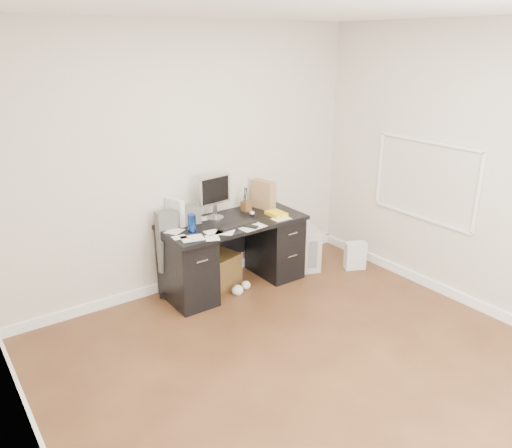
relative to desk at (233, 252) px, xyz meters
The scene contains 18 objects.
ground 1.73m from the desk, 100.29° to the right, with size 4.00×4.00×0.00m, color #462616.
room_shell 2.07m from the desk, 99.37° to the right, with size 4.02×4.02×2.71m.
desk is the anchor object (origin of this frame).
loose_papers 0.41m from the desk, 165.47° to the right, with size 1.10×0.60×0.00m, color white, non-canonical shape.
lcd_monitor 0.62m from the desk, 127.47° to the left, with size 0.38×0.21×0.47m, color #A9A9AD, non-canonical shape.
keyboard 0.40m from the desk, 110.29° to the right, with size 0.43×0.15×0.02m, color black.
computer_mouse 0.45m from the desk, ahead, with size 0.07×0.07×0.07m, color #A9A9AD.
travel_mug 0.67m from the desk, behind, with size 0.08×0.08×0.18m, color navy.
white_binder 0.76m from the desk, 157.26° to the left, with size 0.11×0.24×0.27m, color silver.
magazine_file 0.73m from the desk, 16.15° to the left, with size 0.13×0.27×0.31m, color #9B794B.
pen_cup 0.59m from the desk, 31.50° to the left, with size 0.11×0.11×0.26m, color brown, non-canonical shape.
yellow_book 0.61m from the desk, 15.23° to the right, with size 0.17×0.21×0.04m, color yellow.
paper_remote 0.45m from the desk, 79.19° to the right, with size 0.27×0.22×0.02m, color white, non-canonical shape.
office_chair 0.54m from the desk, behind, with size 0.52×0.52×0.93m, color #505250, non-canonical shape.
pc_tower 0.98m from the desk, ahead, with size 0.22×0.49×0.49m, color #A8A397.
shopping_bag 1.47m from the desk, 18.07° to the right, with size 0.24×0.17×0.32m, color silver.
wicker_basket 0.28m from the desk, 129.63° to the left, with size 0.35×0.35×0.35m, color #462D15.
desk_printer 0.43m from the desk, 144.27° to the left, with size 0.31×0.25×0.18m, color slate.
Camera 1 is at (-2.31, -2.45, 2.51)m, focal length 35.00 mm.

